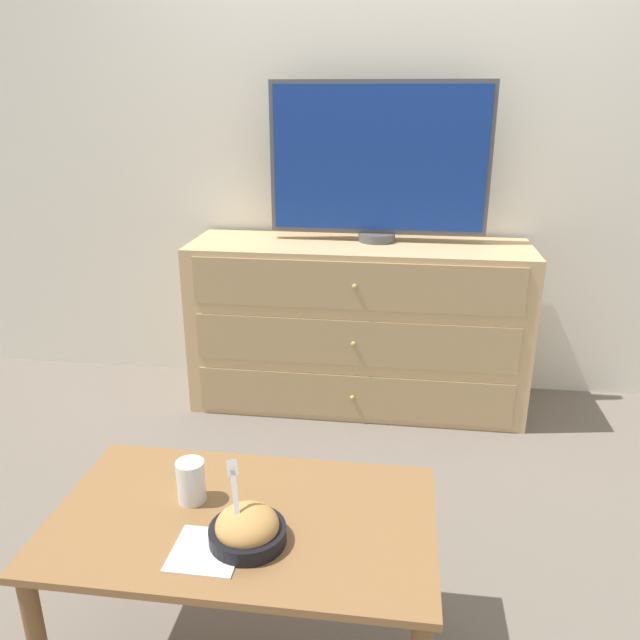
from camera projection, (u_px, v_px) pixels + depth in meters
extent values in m
plane|color=#70665B|center=(387.00, 380.00, 3.40)|extent=(12.00, 12.00, 0.00)
cube|color=white|center=(397.00, 131.00, 2.98)|extent=(12.00, 0.05, 2.60)
cube|color=tan|center=(358.00, 326.00, 3.03)|extent=(1.59, 0.46, 0.81)
cube|color=tan|center=(353.00, 397.00, 2.91)|extent=(1.46, 0.01, 0.22)
sphere|color=tan|center=(352.00, 398.00, 2.90)|extent=(0.02, 0.02, 0.02)
cube|color=tan|center=(354.00, 343.00, 2.81)|extent=(1.46, 0.01, 0.22)
sphere|color=tan|center=(353.00, 344.00, 2.81)|extent=(0.02, 0.02, 0.02)
cube|color=tan|center=(355.00, 286.00, 2.72)|extent=(1.46, 0.01, 0.22)
sphere|color=tan|center=(355.00, 287.00, 2.72)|extent=(0.02, 0.02, 0.02)
cylinder|color=#515156|center=(377.00, 237.00, 2.95)|extent=(0.17, 0.17, 0.04)
cube|color=#515156|center=(379.00, 159.00, 2.83)|extent=(1.00, 0.04, 0.68)
cube|color=navy|center=(379.00, 159.00, 2.81)|extent=(0.96, 0.01, 0.64)
cube|color=olive|center=(243.00, 519.00, 1.56)|extent=(0.96, 0.56, 0.02)
cylinder|color=brown|center=(126.00, 521.00, 1.92)|extent=(0.04, 0.04, 0.45)
cylinder|color=brown|center=(415.00, 547.00, 1.81)|extent=(0.04, 0.04, 0.45)
cylinder|color=black|center=(248.00, 534.00, 1.46)|extent=(0.18, 0.18, 0.04)
ellipsoid|color=tan|center=(247.00, 526.00, 1.45)|extent=(0.15, 0.15, 0.09)
cube|color=white|center=(236.00, 506.00, 1.43)|extent=(0.04, 0.07, 0.16)
cube|color=white|center=(232.00, 468.00, 1.43)|extent=(0.03, 0.03, 0.03)
cylinder|color=#9E6638|center=(192.00, 488.00, 1.61)|extent=(0.07, 0.07, 0.07)
cylinder|color=white|center=(191.00, 481.00, 1.60)|extent=(0.07, 0.07, 0.11)
cube|color=white|center=(206.00, 551.00, 1.43)|extent=(0.16, 0.16, 0.00)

